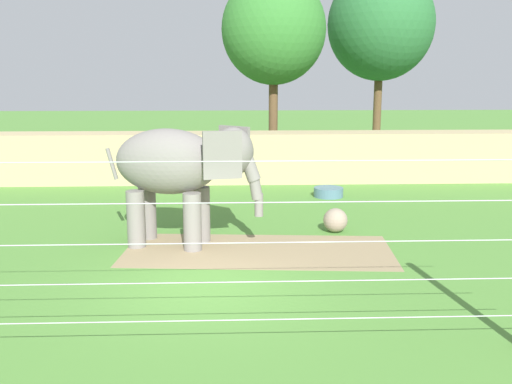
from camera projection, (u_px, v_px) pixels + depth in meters
ground_plane at (207, 286)px, 12.81m from camera, size 120.00×120.00×0.00m
dirt_patch at (258, 251)px, 15.35m from camera, size 7.21×3.59×0.01m
embankment_wall at (219, 157)px, 24.86m from camera, size 36.00×1.80×2.09m
elephant at (180, 167)px, 15.49m from camera, size 4.26×2.24×3.21m
enrichment_ball at (335, 220)px, 17.08m from camera, size 0.71×0.71×0.71m
cable_fence at (197, 256)px, 9.35m from camera, size 12.02×0.20×3.38m
water_tub at (328, 192)px, 21.99m from camera, size 1.10×1.10×0.35m
tree_far_left at (381, 25)px, 31.39m from camera, size 5.70×5.70×10.11m
tree_left_of_centre at (274, 30)px, 27.72m from camera, size 4.96×4.96×9.19m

